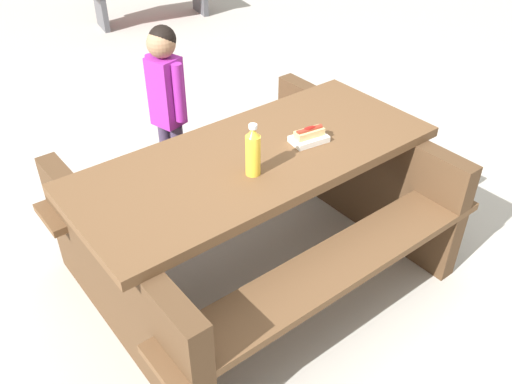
% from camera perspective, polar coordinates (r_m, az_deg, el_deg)
% --- Properties ---
extents(ground_plane, '(30.00, 30.00, 0.00)m').
position_cam_1_polar(ground_plane, '(3.07, 0.00, -7.98)').
color(ground_plane, '#B7B2A8').
rests_on(ground_plane, ground).
extents(picnic_table, '(2.06, 1.75, 0.75)m').
position_cam_1_polar(picnic_table, '(2.78, 0.00, -1.34)').
color(picnic_table, brown).
rests_on(picnic_table, ground).
extents(soda_bottle, '(0.07, 0.07, 0.25)m').
position_cam_1_polar(soda_bottle, '(2.40, -0.32, 4.25)').
color(soda_bottle, yellow).
rests_on(soda_bottle, picnic_table).
extents(hotdog_tray, '(0.19, 0.12, 0.08)m').
position_cam_1_polar(hotdog_tray, '(2.70, 5.58, 5.84)').
color(hotdog_tray, white).
rests_on(hotdog_tray, picnic_table).
extents(child_in_coat, '(0.21, 0.25, 1.11)m').
position_cam_1_polar(child_in_coat, '(3.34, -9.37, 10.29)').
color(child_in_coat, '#3F334C').
rests_on(child_in_coat, ground).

